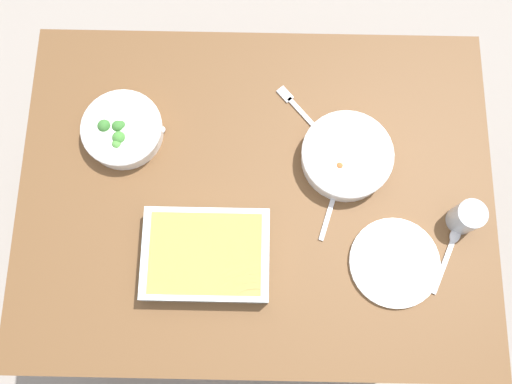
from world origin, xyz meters
TOP-DOWN VIEW (x-y plane):
  - ground_plane at (0.00, 0.00)m, footprint 6.00×6.00m
  - dining_table at (0.00, 0.00)m, footprint 1.20×0.90m
  - stew_bowl at (-0.23, -0.09)m, footprint 0.23×0.23m
  - broccoli_bowl at (0.34, -0.15)m, footprint 0.21×0.21m
  - baking_dish at (0.12, 0.17)m, footprint 0.30×0.22m
  - drink_cup at (-0.51, 0.06)m, footprint 0.07×0.07m
  - side_plate at (-0.34, 0.17)m, footprint 0.22×0.22m
  - spoon_by_stew at (-0.19, 0.01)m, footprint 0.07×0.17m
  - spoon_by_broccoli at (0.30, -0.15)m, footprint 0.18×0.04m
  - spoon_spare at (-0.47, 0.14)m, footprint 0.09×0.17m
  - fork_on_table at (-0.11, -0.23)m, footprint 0.13×0.15m

SIDE VIEW (x-z plane):
  - ground_plane at x=0.00m, z-range 0.00..0.00m
  - dining_table at x=0.00m, z-range 0.28..1.02m
  - fork_on_table at x=-0.11m, z-range 0.74..0.75m
  - spoon_by_stew at x=-0.19m, z-range 0.74..0.75m
  - spoon_by_broccoli at x=0.30m, z-range 0.74..0.75m
  - spoon_spare at x=-0.47m, z-range 0.74..0.75m
  - side_plate at x=-0.34m, z-range 0.74..0.75m
  - broccoli_bowl at x=0.34m, z-range 0.74..0.80m
  - stew_bowl at x=-0.23m, z-range 0.74..0.80m
  - baking_dish at x=0.12m, z-range 0.74..0.80m
  - drink_cup at x=-0.51m, z-range 0.74..0.82m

